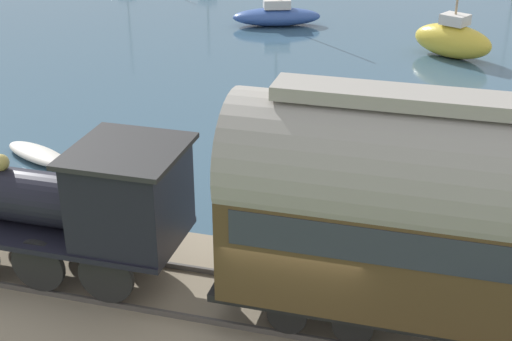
% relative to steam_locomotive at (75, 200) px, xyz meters
% --- Properties ---
extents(rail_embankment, '(4.73, 56.00, 0.56)m').
position_rel_steam_locomotive_xyz_m(rail_embankment, '(-0.00, -4.79, -2.08)').
color(rail_embankment, gray).
rests_on(rail_embankment, ground).
extents(steam_locomotive, '(2.25, 6.07, 3.41)m').
position_rel_steam_locomotive_xyz_m(steam_locomotive, '(0.00, 0.00, 0.00)').
color(steam_locomotive, black).
rests_on(steam_locomotive, rail_embankment).
extents(passenger_coach, '(2.58, 9.83, 4.69)m').
position_rel_steam_locomotive_xyz_m(passenger_coach, '(0.00, -8.11, 0.80)').
color(passenger_coach, black).
rests_on(passenger_coach, rail_embankment).
extents(sailboat_blue, '(3.02, 4.80, 5.13)m').
position_rel_steam_locomotive_xyz_m(sailboat_blue, '(24.02, 1.67, -1.77)').
color(sailboat_blue, '#335199').
rests_on(sailboat_blue, harbor_water).
extents(sailboat_yellow, '(3.01, 3.94, 5.98)m').
position_rel_steam_locomotive_xyz_m(sailboat_yellow, '(20.55, -7.17, -1.50)').
color(sailboat_yellow, gold).
rests_on(sailboat_yellow, harbor_water).
extents(rowboat_off_pier, '(2.70, 2.23, 0.46)m').
position_rel_steam_locomotive_xyz_m(rowboat_off_pier, '(6.15, -1.97, -2.06)').
color(rowboat_off_pier, silver).
rests_on(rowboat_off_pier, harbor_water).
extents(rowboat_near_shore, '(1.93, 2.88, 0.32)m').
position_rel_steam_locomotive_xyz_m(rowboat_near_shore, '(5.98, 4.74, -2.13)').
color(rowboat_near_shore, beige).
rests_on(rowboat_near_shore, harbor_water).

